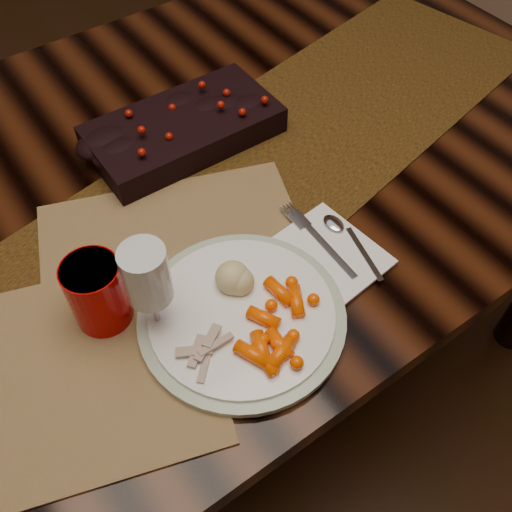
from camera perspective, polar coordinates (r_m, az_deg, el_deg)
floor at (r=1.61m, az=-6.59°, el=-11.97°), size 5.00×5.00×0.00m
dining_table at (r=1.28m, az=-8.11°, el=-4.64°), size 1.80×1.00×0.75m
table_runner at (r=0.90m, az=-9.43°, el=1.35°), size 1.81×0.71×0.00m
centerpiece at (r=1.04m, az=-7.28°, el=12.83°), size 0.33×0.17×0.07m
placemat_main at (r=0.89m, az=-8.05°, el=0.54°), size 0.48×0.42×0.00m
placemat_second at (r=0.81m, az=-20.04°, el=-11.47°), size 0.50×0.43×0.00m
dinner_plate at (r=0.80m, az=-1.42°, el=-5.96°), size 0.38×0.38×0.02m
baby_carrots at (r=0.77m, az=1.75°, el=-6.85°), size 0.13×0.12×0.02m
mashed_potatoes at (r=0.80m, az=-3.57°, el=-1.87°), size 0.09×0.08×0.05m
turkey_shreds at (r=0.76m, az=-5.06°, el=-9.41°), size 0.09×0.08×0.02m
napkin at (r=0.87m, az=7.22°, el=0.17°), size 0.15×0.17×0.01m
fork at (r=0.88m, az=6.63°, el=1.32°), size 0.03×0.16×0.00m
spoon at (r=0.89m, az=9.81°, el=1.18°), size 0.06×0.14×0.00m
red_cup at (r=0.79m, az=-15.56°, el=-3.58°), size 0.09×0.09×0.11m
wine_glass at (r=0.75m, az=-10.46°, el=-3.65°), size 0.07×0.07×0.17m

